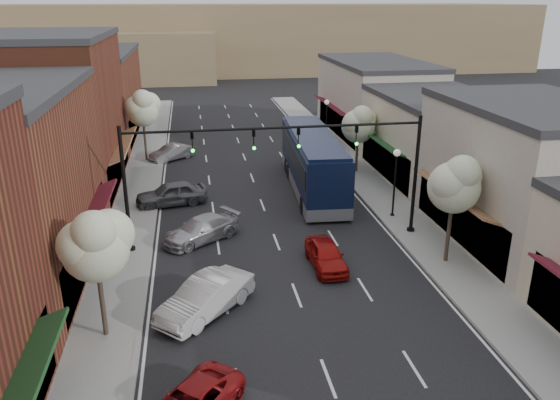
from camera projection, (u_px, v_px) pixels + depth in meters
name	position (u px, v px, depth m)	size (l,w,h in m)	color
ground	(306.00, 319.00, 23.54)	(160.00, 160.00, 0.00)	black
sidewalk_left	(139.00, 189.00, 39.35)	(2.80, 73.00, 0.15)	gray
sidewalk_right	(363.00, 177.00, 41.92)	(2.80, 73.00, 0.15)	gray
curb_left	(159.00, 188.00, 39.57)	(0.25, 73.00, 0.17)	gray
curb_right	(345.00, 178.00, 41.71)	(0.25, 73.00, 0.17)	gray
bldg_left_midfar	(48.00, 114.00, 38.00)	(10.14, 14.10, 10.90)	brown
bldg_left_far	(88.00, 95.00, 53.24)	(10.14, 18.10, 8.40)	brown
bldg_right_midnear	(529.00, 175.00, 29.84)	(9.14, 12.10, 7.90)	#B7AA9D
bldg_right_midfar	(434.00, 137.00, 41.20)	(9.14, 12.10, 6.40)	beige
bldg_right_far	(375.00, 99.00, 53.98)	(9.14, 16.10, 7.40)	#B7AA9D
hill_far	(210.00, 38.00, 104.76)	(120.00, 30.00, 12.00)	#7A6647
hill_near	(62.00, 56.00, 90.53)	(50.00, 20.00, 8.00)	#7A6647
signal_mast_right	(376.00, 159.00, 30.20)	(8.22, 0.46, 7.00)	black
signal_mast_left	(170.00, 169.00, 28.48)	(8.22, 0.46, 7.00)	black
tree_right_near	(456.00, 182.00, 26.92)	(2.85, 2.65, 5.95)	#47382B
tree_right_far	(359.00, 123.00, 41.89)	(2.85, 2.65, 5.43)	#47382B
tree_left_near	(96.00, 243.00, 20.76)	(2.85, 2.65, 5.69)	#47382B
tree_left_far	(143.00, 107.00, 44.70)	(2.85, 2.65, 6.13)	#47382B
lamp_post_near	(396.00, 172.00, 33.41)	(0.44, 0.44, 4.44)	black
lamp_post_far	(327.00, 115.00, 49.61)	(0.44, 0.44, 4.44)	black
coach_bus	(313.00, 161.00, 38.79)	(3.70, 13.52, 4.08)	black
red_hatchback	(326.00, 255.00, 27.87)	(1.60, 3.97, 1.35)	#9B0E0B
parked_car_b	(206.00, 297.00, 23.66)	(1.71, 4.90, 1.61)	silver
parked_car_c	(201.00, 229.00, 30.92)	(1.91, 4.70, 1.36)	#A9A8AE
parked_car_d	(171.00, 194.00, 36.27)	(1.88, 4.67, 1.59)	#54575B
parked_car_e	(172.00, 152.00, 46.53)	(1.38, 3.95, 1.30)	#949499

